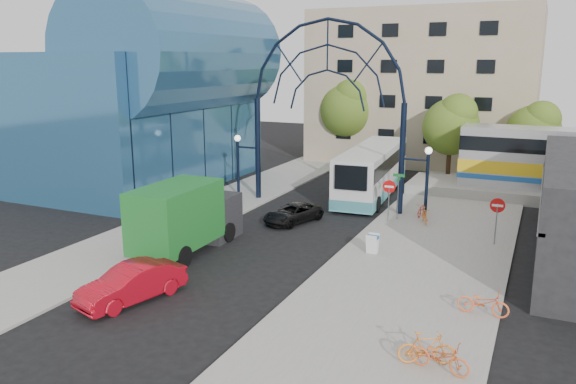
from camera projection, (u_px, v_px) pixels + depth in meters
The scene contains 22 objects.
ground at pixel (212, 279), 24.97m from camera, with size 120.00×120.00×0.00m, color black.
sidewalk_east at pixel (411, 275), 25.23m from camera, with size 8.00×56.00×0.12m, color gray.
plaza_west at pixel (173, 225), 32.91m from camera, with size 5.00×50.00×0.12m, color gray.
gateway_arch at pixel (327, 76), 35.39m from camera, with size 13.64×0.44×12.10m.
stop_sign at pixel (389, 190), 33.16m from camera, with size 0.80×0.07×2.50m.
do_not_enter_sign at pixel (497, 210), 28.87m from camera, with size 0.76×0.07×2.48m.
street_name_sign at pixel (398, 187), 33.50m from camera, with size 0.70×0.70×2.80m.
sandwich_board at pixel (372, 241), 27.80m from camera, with size 0.55×0.61×0.99m.
transit_hall at pixel (144, 98), 42.94m from camera, with size 16.50×18.00×14.50m.
apartment_block at pixel (425, 87), 53.46m from camera, with size 20.00×12.10×14.00m.
tree_north_a at pixel (453, 124), 44.33m from camera, with size 4.48×4.48×7.00m.
tree_north_b at pixel (349, 107), 51.80m from camera, with size 5.12×5.12×8.00m.
tree_north_c at pixel (535, 129), 43.73m from camera, with size 4.16×4.16×6.50m.
city_bus at pixel (372, 170), 40.23m from camera, with size 3.74×12.76×3.46m.
green_truck at pixel (187, 216), 28.45m from camera, with size 2.84×7.10×3.56m.
black_suv at pixel (293, 213), 33.55m from camera, with size 1.86×4.03×1.12m, color black.
red_sedan at pixel (132, 283), 22.55m from camera, with size 1.57×4.51×1.48m, color #AC0A18.
bike_near_a at pixel (422, 209), 34.60m from camera, with size 0.55×1.57×0.82m, color red.
bike_near_b at pixel (425, 215), 33.07m from camera, with size 0.43×1.53×0.92m, color orange.
bike_far_a at pixel (483, 302), 21.07m from camera, with size 0.66×1.89×0.99m, color #FF6833.
bike_far_b at pixel (426, 348), 17.61m from camera, with size 0.51×1.82×1.09m, color orange.
bike_far_c at pixel (440, 356), 17.24m from camera, with size 0.66×1.88×0.99m, color #DB612B.
Camera 1 is at (12.90, -19.84, 9.49)m, focal length 35.00 mm.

